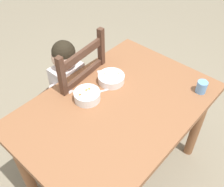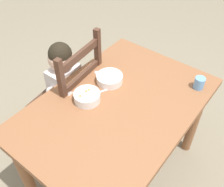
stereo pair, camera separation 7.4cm
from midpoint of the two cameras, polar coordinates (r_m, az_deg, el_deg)
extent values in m
plane|color=gray|center=(2.14, -0.17, -16.24)|extent=(8.00, 8.00, 0.00)
cube|color=brown|center=(1.57, -0.23, -2.89)|extent=(1.21, 0.82, 0.04)
cylinder|color=brown|center=(2.07, 16.54, -5.58)|extent=(0.07, 0.07, 0.70)
cylinder|color=brown|center=(1.84, -19.75, -15.55)|extent=(0.07, 0.07, 0.70)
cylinder|color=brown|center=(2.27, 1.35, 2.13)|extent=(0.07, 0.07, 0.70)
cube|color=#4D3023|center=(2.04, -11.16, -1.58)|extent=(0.46, 0.46, 0.02)
cube|color=#4D3023|center=(2.39, -11.04, -0.88)|extent=(0.04, 0.04, 0.42)
cube|color=#4D3023|center=(2.23, -17.28, -6.70)|extent=(0.04, 0.04, 0.42)
cube|color=#4D3023|center=(2.21, -3.48, -4.50)|extent=(0.04, 0.04, 0.42)
cube|color=#4D3023|center=(2.03, -9.60, -11.25)|extent=(0.04, 0.04, 0.42)
cube|color=#4D3023|center=(1.86, -4.15, 6.17)|extent=(0.04, 0.04, 0.57)
cube|color=#4D3023|center=(1.65, -11.67, -0.80)|extent=(0.04, 0.04, 0.57)
cube|color=#4D3023|center=(1.62, -8.34, 8.24)|extent=(0.36, 0.06, 0.05)
cube|color=#4D3023|center=(1.73, -7.77, 3.62)|extent=(0.36, 0.06, 0.05)
cube|color=silver|center=(1.91, -11.22, 1.62)|extent=(0.22, 0.14, 0.32)
sphere|color=#D5A890|center=(1.76, -12.26, 7.34)|extent=(0.17, 0.17, 0.17)
sphere|color=black|center=(1.74, -12.44, 8.35)|extent=(0.16, 0.16, 0.16)
cylinder|color=#3F4C72|center=(2.10, -8.61, -8.31)|extent=(0.07, 0.07, 0.44)
cylinder|color=#3F4C72|center=(2.14, -6.56, -6.52)|extent=(0.07, 0.07, 0.44)
cylinder|color=silver|center=(1.74, -12.36, -0.03)|extent=(0.06, 0.24, 0.13)
cylinder|color=silver|center=(1.87, -6.57, 4.32)|extent=(0.06, 0.24, 0.13)
cylinder|color=white|center=(1.68, -1.79, 3.24)|extent=(0.17, 0.17, 0.05)
cylinder|color=white|center=(1.70, -1.77, 2.65)|extent=(0.08, 0.08, 0.01)
cylinder|color=#47922D|center=(1.68, -1.80, 3.44)|extent=(0.14, 0.14, 0.03)
sphere|color=#448920|center=(1.68, -1.65, 4.14)|extent=(0.01, 0.01, 0.01)
sphere|color=#4E9229|center=(1.69, -0.33, 4.32)|extent=(0.01, 0.01, 0.01)
sphere|color=#478A25|center=(1.68, -3.37, 4.10)|extent=(0.01, 0.01, 0.01)
cylinder|color=white|center=(1.57, -6.80, -0.75)|extent=(0.16, 0.16, 0.06)
cylinder|color=white|center=(1.58, -6.72, -1.41)|extent=(0.07, 0.07, 0.01)
cylinder|color=orange|center=(1.56, -6.82, -0.53)|extent=(0.13, 0.13, 0.03)
cube|color=orange|center=(1.57, -6.42, 0.66)|extent=(0.02, 0.02, 0.01)
cube|color=orange|center=(1.54, -8.30, -0.71)|extent=(0.02, 0.02, 0.01)
cube|color=orange|center=(1.56, -7.02, 0.37)|extent=(0.02, 0.02, 0.01)
cube|color=silver|center=(1.63, -3.44, 0.45)|extent=(0.09, 0.05, 0.00)
ellipsoid|color=silver|center=(1.61, -5.65, -0.18)|extent=(0.05, 0.05, 0.01)
cylinder|color=#6AA3E3|center=(1.71, 17.28, 2.17)|extent=(0.06, 0.06, 0.08)
camera|label=1|loc=(0.04, 88.63, 1.30)|focal=42.02mm
camera|label=2|loc=(0.04, -91.37, -1.30)|focal=42.02mm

